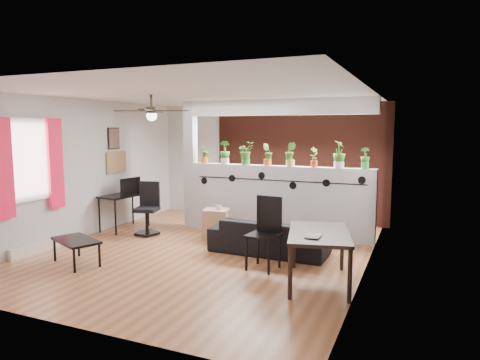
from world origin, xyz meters
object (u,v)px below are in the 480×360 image
(potted_plant_4, at_px, (290,153))
(potted_plant_2, at_px, (246,152))
(sofa, at_px, (269,237))
(cup, at_px, (219,207))
(potted_plant_6, at_px, (339,154))
(potted_plant_7, at_px, (365,157))
(potted_plant_1, at_px, (225,152))
(folding_chair, at_px, (266,226))
(office_chair, at_px, (148,212))
(computer_desk, at_px, (124,198))
(ceiling_fan, at_px, (152,112))
(coffee_table, at_px, (76,242))
(cube_shelf, at_px, (216,224))
(potted_plant_5, at_px, (314,156))
(potted_plant_0, at_px, (205,153))
(potted_plant_3, at_px, (268,154))
(dining_table, at_px, (319,237))

(potted_plant_4, bearing_deg, potted_plant_2, 180.00)
(sofa, distance_m, cup, 1.31)
(potted_plant_6, xyz_separation_m, potted_plant_7, (0.45, 0.00, -0.05))
(potted_plant_1, relative_size, folding_chair, 0.43)
(office_chair, bearing_deg, potted_plant_7, 13.00)
(potted_plant_7, height_order, computer_desk, potted_plant_7)
(computer_desk, bearing_deg, potted_plant_6, 10.05)
(ceiling_fan, xyz_separation_m, potted_plant_1, (0.47, 1.80, -0.72))
(ceiling_fan, height_order, coffee_table, ceiling_fan)
(cube_shelf, height_order, coffee_table, cube_shelf)
(potted_plant_6, bearing_deg, potted_plant_5, 180.00)
(potted_plant_6, distance_m, office_chair, 3.79)
(ceiling_fan, relative_size, cup, 10.67)
(potted_plant_0, height_order, potted_plant_6, potted_plant_6)
(potted_plant_3, xyz_separation_m, potted_plant_6, (1.35, 0.00, 0.03))
(potted_plant_7, bearing_deg, cup, -165.12)
(potted_plant_2, xyz_separation_m, folding_chair, (1.11, -1.89, -0.96))
(potted_plant_7, distance_m, office_chair, 4.20)
(potted_plant_1, xyz_separation_m, computer_desk, (-1.92, -0.74, -0.94))
(cup, relative_size, dining_table, 0.08)
(potted_plant_4, distance_m, folding_chair, 2.13)
(computer_desk, relative_size, coffee_table, 1.12)
(ceiling_fan, relative_size, potted_plant_4, 2.64)
(potted_plant_7, xyz_separation_m, computer_desk, (-4.63, -0.74, -0.90))
(potted_plant_4, relative_size, potted_plant_5, 1.24)
(potted_plant_4, bearing_deg, potted_plant_3, 180.00)
(ceiling_fan, height_order, cup, ceiling_fan)
(potted_plant_0, height_order, potted_plant_2, potted_plant_2)
(potted_plant_0, height_order, potted_plant_3, potted_plant_3)
(potted_plant_6, relative_size, coffee_table, 0.52)
(cup, distance_m, dining_table, 2.74)
(potted_plant_4, distance_m, office_chair, 2.97)
(potted_plant_5, relative_size, coffee_table, 0.39)
(computer_desk, bearing_deg, cube_shelf, 1.93)
(potted_plant_2, height_order, dining_table, potted_plant_2)
(cube_shelf, bearing_deg, coffee_table, -133.15)
(sofa, xyz_separation_m, coffee_table, (-2.50, -1.72, 0.07))
(potted_plant_2, distance_m, potted_plant_4, 0.90)
(potted_plant_5, xyz_separation_m, computer_desk, (-3.73, -0.74, -0.89))
(office_chair, relative_size, dining_table, 0.70)
(potted_plant_5, bearing_deg, potted_plant_4, -180.00)
(cube_shelf, distance_m, cup, 0.33)
(potted_plant_7, bearing_deg, coffee_table, -143.24)
(cup, distance_m, folding_chair, 1.84)
(potted_plant_3, height_order, potted_plant_5, potted_plant_3)
(potted_plant_2, bearing_deg, sofa, -52.24)
(coffee_table, bearing_deg, potted_plant_2, 60.97)
(sofa, bearing_deg, potted_plant_0, -31.97)
(dining_table, relative_size, coffee_table, 1.52)
(ceiling_fan, bearing_deg, potted_plant_3, 52.64)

